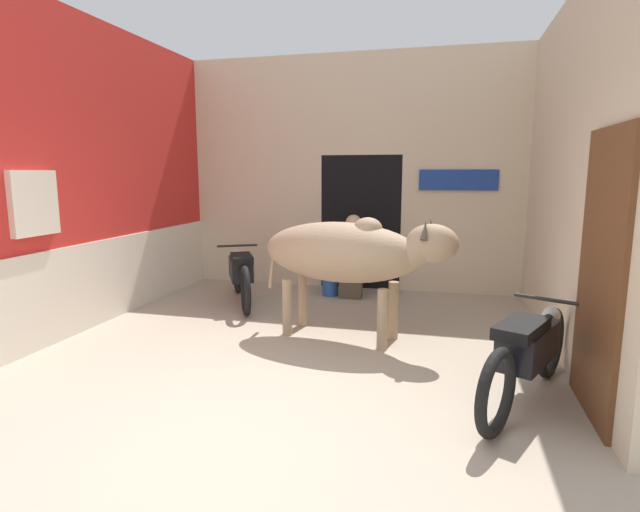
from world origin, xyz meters
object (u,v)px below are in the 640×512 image
Objects in this scene: motorcycle_near at (528,351)px; plastic_stool at (330,281)px; shopkeeper_seated at (353,254)px; cow at (349,253)px; motorcycle_far at (241,273)px.

plastic_stool is (-2.26, 3.02, -0.21)m from motorcycle_near.
motorcycle_near is 3.78m from plastic_stool.
shopkeeper_seated is 3.01× the size of plastic_stool.
shopkeeper_seated is at bearing 99.13° from cow.
cow is at bearing -71.16° from plastic_stool.
plastic_stool is at bearing -178.05° from shopkeeper_seated.
motorcycle_near reaches higher than plastic_stool.
shopkeeper_seated is at bearing 1.95° from plastic_stool.
motorcycle_near is at bearing -36.15° from cow.
motorcycle_far is at bearing -146.31° from plastic_stool.
shopkeeper_seated is (-0.29, 1.83, -0.32)m from cow.
cow is at bearing 143.85° from motorcycle_near.
motorcycle_far is (-1.71, 1.09, -0.52)m from cow.
cow reaches higher than motorcycle_far.
plastic_stool is (-0.62, 1.82, -0.73)m from cow.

